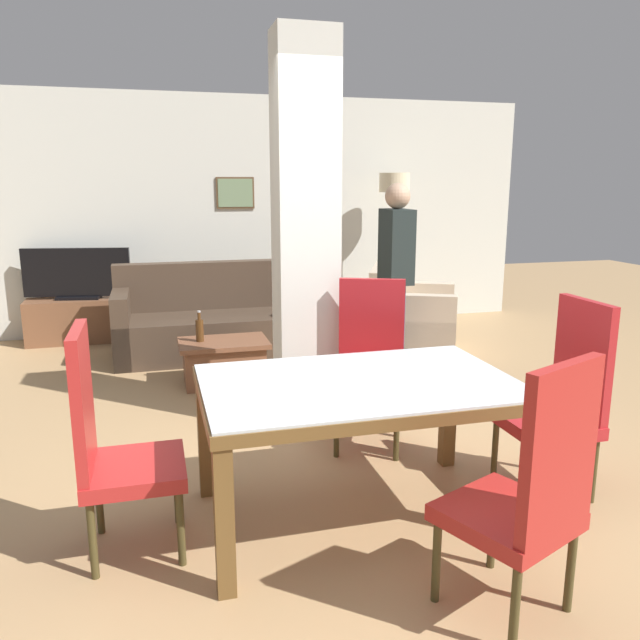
{
  "coord_description": "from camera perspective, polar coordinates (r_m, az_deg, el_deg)",
  "views": [
    {
      "loc": [
        -0.97,
        -2.83,
        1.73
      ],
      "look_at": [
        0.0,
        0.75,
        0.9
      ],
      "focal_mm": 35.0,
      "sensor_mm": 36.0,
      "label": 1
    }
  ],
  "objects": [
    {
      "name": "armchair",
      "position": [
        6.56,
        8.06,
        -0.16
      ],
      "size": [
        1.15,
        1.17,
        0.87
      ],
      "rotation": [
        0.0,
        0.0,
        4.28
      ],
      "color": "beige",
      "rests_on": "ground_plane"
    },
    {
      "name": "back_wall",
      "position": [
        7.49,
        -7.79,
        9.54
      ],
      "size": [
        7.2,
        0.09,
        2.7
      ],
      "color": "silver",
      "rests_on": "ground_plane"
    },
    {
      "name": "tv_screen",
      "position": [
        7.25,
        -21.35,
        3.91
      ],
      "size": [
        1.13,
        0.28,
        0.56
      ],
      "rotation": [
        0.0,
        0.0,
        2.97
      ],
      "color": "black",
      "rests_on": "tv_stand"
    },
    {
      "name": "sofa",
      "position": [
        6.46,
        -9.0,
        -0.32
      ],
      "size": [
        2.09,
        0.86,
        0.91
      ],
      "rotation": [
        0.0,
        0.0,
        3.14
      ],
      "color": "#443427",
      "rests_on": "ground_plane"
    },
    {
      "name": "coffee_table",
      "position": [
        5.5,
        -8.77,
        -3.77
      ],
      "size": [
        0.76,
        0.5,
        0.38
      ],
      "color": "brown",
      "rests_on": "ground_plane"
    },
    {
      "name": "divider_pillar",
      "position": [
        4.33,
        -1.33,
        7.53
      ],
      "size": [
        0.42,
        0.33,
        2.7
      ],
      "color": "silver",
      "rests_on": "ground_plane"
    },
    {
      "name": "dining_chair_head_left",
      "position": [
        3.07,
        -18.52,
        -10.47
      ],
      "size": [
        0.46,
        0.46,
        1.1
      ],
      "rotation": [
        0.0,
        0.0,
        -1.57
      ],
      "color": "#B32524",
      "rests_on": "ground_plane"
    },
    {
      "name": "standing_person",
      "position": [
        5.67,
        6.95,
        5.0
      ],
      "size": [
        0.23,
        0.39,
        1.72
      ],
      "rotation": [
        0.0,
        0.0,
        1.54
      ],
      "color": "#353C5D",
      "rests_on": "ground_plane"
    },
    {
      "name": "dining_chair_head_right",
      "position": [
        3.75,
        21.29,
        -6.47
      ],
      "size": [
        0.46,
        0.46,
        1.1
      ],
      "rotation": [
        0.0,
        0.0,
        1.57
      ],
      "color": "#B12024",
      "rests_on": "ground_plane"
    },
    {
      "name": "ground_plane",
      "position": [
        3.45,
        3.38,
        -17.49
      ],
      "size": [
        18.0,
        18.0,
        0.0
      ],
      "primitive_type": "plane",
      "color": "tan"
    },
    {
      "name": "tv_stand",
      "position": [
        7.34,
        -21.03,
        -0.02
      ],
      "size": [
        1.11,
        0.4,
        0.48
      ],
      "color": "brown",
      "rests_on": "ground_plane"
    },
    {
      "name": "dining_table",
      "position": [
        3.2,
        3.52,
        -8.08
      ],
      "size": [
        1.58,
        1.01,
        0.75
      ],
      "color": "brown",
      "rests_on": "ground_plane"
    },
    {
      "name": "dining_chair_far_right",
      "position": [
        4.16,
        4.6,
        -3.8
      ],
      "size": [
        0.6,
        0.6,
        1.1
      ],
      "rotation": [
        0.0,
        0.0,
        2.74
      ],
      "color": "#B41C23",
      "rests_on": "ground_plane"
    },
    {
      "name": "bottle",
      "position": [
        5.44,
        -10.95,
        -0.88
      ],
      "size": [
        0.07,
        0.07,
        0.27
      ],
      "color": "#4C2D14",
      "rests_on": "coffee_table"
    },
    {
      "name": "dining_chair_near_right",
      "position": [
        2.62,
        18.61,
        -14.55
      ],
      "size": [
        0.6,
        0.6,
        1.1
      ],
      "rotation": [
        0.0,
        0.0,
        0.41
      ],
      "color": "#AB221E",
      "rests_on": "ground_plane"
    },
    {
      "name": "floor_lamp",
      "position": [
        7.49,
        6.79,
        11.09
      ],
      "size": [
        0.35,
        0.35,
        1.83
      ],
      "color": "#B7B7BC",
      "rests_on": "ground_plane"
    }
  ]
}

